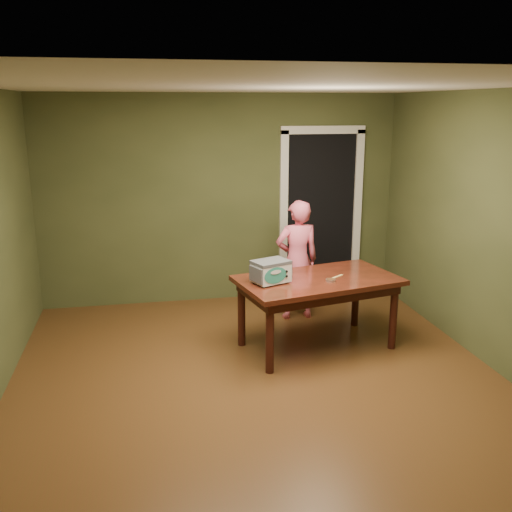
{
  "coord_description": "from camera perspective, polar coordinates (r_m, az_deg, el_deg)",
  "views": [
    {
      "loc": [
        -0.95,
        -4.55,
        2.45
      ],
      "look_at": [
        0.15,
        1.0,
        0.95
      ],
      "focal_mm": 40.0,
      "sensor_mm": 36.0,
      "label": 1
    }
  ],
  "objects": [
    {
      "name": "child",
      "position": [
        6.65,
        4.13,
        -0.41
      ],
      "size": [
        0.53,
        0.36,
        1.41
      ],
      "primitive_type": "imported",
      "rotation": [
        0.0,
        0.0,
        3.18
      ],
      "color": "#F16380",
      "rests_on": "floor"
    },
    {
      "name": "dining_table",
      "position": [
        5.85,
        6.19,
        -3.14
      ],
      "size": [
        1.76,
        1.22,
        0.75
      ],
      "rotation": [
        0.0,
        0.0,
        0.21
      ],
      "color": "#34150C",
      "rests_on": "floor"
    },
    {
      "name": "room_shell",
      "position": [
        4.7,
        0.62,
        5.77
      ],
      "size": [
        4.52,
        5.02,
        2.61
      ],
      "color": "#4A502A",
      "rests_on": "ground"
    },
    {
      "name": "spatula",
      "position": [
        5.88,
        8.12,
        -2.06
      ],
      "size": [
        0.16,
        0.13,
        0.01
      ],
      "primitive_type": "cube",
      "rotation": [
        0.0,
        0.0,
        0.63
      ],
      "color": "#E2B962",
      "rests_on": "dining_table"
    },
    {
      "name": "baking_pan",
      "position": [
        5.74,
        7.48,
        -2.39
      ],
      "size": [
        0.1,
        0.1,
        0.02
      ],
      "color": "silver",
      "rests_on": "dining_table"
    },
    {
      "name": "floor",
      "position": [
        5.25,
        0.57,
        -12.95
      ],
      "size": [
        5.0,
        5.0,
        0.0
      ],
      "primitive_type": "plane",
      "color": "#513017",
      "rests_on": "ground"
    },
    {
      "name": "doorway",
      "position": [
        7.79,
        5.79,
        4.47
      ],
      "size": [
        1.1,
        0.66,
        2.25
      ],
      "color": "black",
      "rests_on": "ground"
    },
    {
      "name": "toy_oven",
      "position": [
        5.6,
        1.5,
        -1.49
      ],
      "size": [
        0.42,
        0.36,
        0.23
      ],
      "rotation": [
        0.0,
        0.0,
        0.38
      ],
      "color": "#4C4F54",
      "rests_on": "dining_table"
    }
  ]
}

